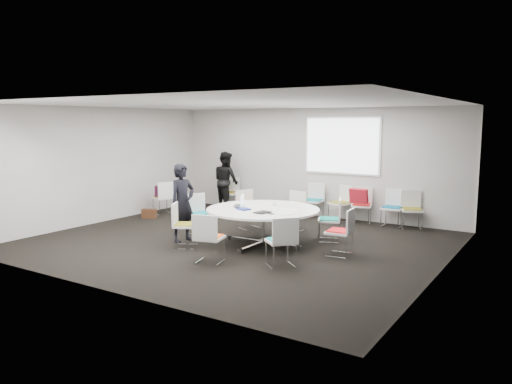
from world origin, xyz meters
The scene contains 31 objects.
room_shell centered at (0.09, 0.00, 1.40)m, with size 8.08×7.08×2.88m.
conference_table centered at (0.56, 0.09, 0.54)m, with size 2.25×2.25×0.73m.
projection_screen centered at (0.80, 3.46, 1.85)m, with size 1.90×0.03×1.35m, color white.
chair_ring_a centered at (2.20, 0.12, 0.28)m, with size 0.49×0.50×0.88m.
chair_ring_b centered at (1.58, 1.06, 0.28)m, with size 0.59×0.60×0.88m.
chair_ring_c centered at (0.46, 1.55, 0.28)m, with size 0.52×0.51×0.88m.
chair_ring_d centered at (-0.50, 1.20, 0.28)m, with size 0.60×0.60×0.88m.
chair_ring_e centered at (-1.05, 0.14, 0.28)m, with size 0.57×0.57×0.88m.
chair_ring_f centered at (-0.59, -0.94, 0.28)m, with size 0.62×0.62×0.88m.
chair_ring_g centered at (0.47, -1.54, 0.28)m, with size 0.56×0.55×0.88m.
chair_ring_h centered at (1.65, -1.08, 0.28)m, with size 0.64×0.64×0.88m.
chair_back_a centered at (0.18, 3.16, 0.28)m, with size 0.48×0.47×0.88m.
chair_back_b centered at (0.93, 3.16, 0.28)m, with size 0.60×0.59×0.88m.
chair_back_c centered at (1.48, 3.14, 0.28)m, with size 0.55×0.54×0.88m.
chair_back_d centered at (2.23, 3.17, 0.28)m, with size 0.47×0.46×0.88m.
chair_back_e centered at (2.68, 3.16, 0.28)m, with size 0.61×0.60×0.88m.
chair_spare_left centered at (-3.42, 1.49, 0.28)m, with size 0.59×0.59×0.88m.
chair_person_back centered at (-2.43, 3.14, 0.28)m, with size 0.55×0.55×0.88m.
person_main centered at (-0.98, -0.55, 0.80)m, with size 0.58×0.38×1.60m, color black.
person_back centered at (-2.43, 2.97, 0.82)m, with size 0.79×0.62×1.63m, color black.
laptop centered at (0.04, 0.06, 0.74)m, with size 0.35×0.23×0.03m, color #333338.
laptop_lid centered at (0.06, 0.10, 0.86)m, with size 0.30×0.02×0.22m, color silver.
notebook_black centered at (0.80, -0.31, 0.74)m, with size 0.22×0.30×0.02m, color black.
tablet_folio centered at (0.30, -0.21, 0.74)m, with size 0.26×0.20×0.03m, color navy.
papers_right centered at (1.08, 0.26, 0.73)m, with size 0.30×0.21×0.00m, color white.
papers_front centered at (1.15, -0.08, 0.73)m, with size 0.30×0.21×0.00m, color silver.
cup centered at (0.60, 0.48, 0.78)m, with size 0.08×0.08×0.09m, color white.
phone centered at (0.99, -0.33, 0.73)m, with size 0.14×0.07×0.01m, color black.
maroon_bag centered at (-3.43, 1.50, 0.62)m, with size 0.40×0.14×0.28m, color #44122E.
brown_bag centered at (-3.33, 0.87, 0.12)m, with size 0.36×0.16×0.24m, color #402414.
red_jacket centered at (1.49, 2.91, 0.70)m, with size 0.44×0.10×0.35m, color #A31420.
Camera 1 is at (5.68, -8.24, 2.44)m, focal length 35.00 mm.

